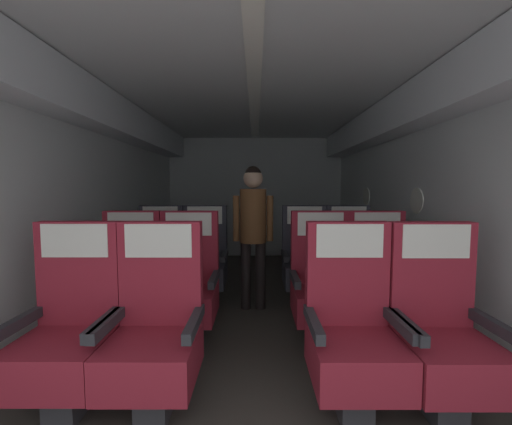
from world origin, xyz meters
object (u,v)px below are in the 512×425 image
at_px(seat_c_right_window, 305,263).
at_px(seat_a_left_aisle, 155,334).
at_px(seat_b_left_window, 128,287).
at_px(seat_c_left_window, 158,263).
at_px(seat_a_right_window, 352,334).
at_px(seat_b_right_aisle, 379,287).
at_px(seat_c_left_aisle, 204,263).
at_px(seat_b_left_aisle, 187,287).
at_px(flight_attendant, 253,222).
at_px(seat_a_left_window, 69,334).
at_px(seat_a_right_aisle, 441,335).
at_px(seat_b_right_window, 321,287).
at_px(seat_c_right_aisle, 350,263).

bearing_deg(seat_c_right_window, seat_a_left_aisle, -122.45).
xyz_separation_m(seat_b_left_window, seat_c_left_window, (0.00, 0.88, 0.00)).
relative_size(seat_a_right_window, seat_b_right_aisle, 1.00).
bearing_deg(seat_c_left_aisle, seat_b_left_window, -119.48).
height_order(seat_a_left_aisle, seat_c_left_window, same).
relative_size(seat_b_left_aisle, flight_attendant, 0.72).
relative_size(seat_a_right_window, seat_b_left_aisle, 1.00).
bearing_deg(seat_b_left_window, seat_b_right_aisle, -0.05).
bearing_deg(seat_a_right_window, seat_b_right_aisle, 61.08).
distance_m(seat_b_left_window, seat_b_left_aisle, 0.51).
height_order(seat_a_left_window, seat_a_left_aisle, same).
xyz_separation_m(seat_a_left_window, seat_a_right_aisle, (2.14, -0.03, 0.00)).
bearing_deg(seat_b_left_aisle, seat_a_right_window, -37.87).
bearing_deg(flight_attendant, seat_b_left_aisle, 70.77).
height_order(seat_c_left_aisle, seat_c_right_window, same).
xyz_separation_m(seat_a_right_aisle, seat_c_left_window, (-2.14, 1.79, 0.00)).
xyz_separation_m(seat_a_left_window, seat_c_left_window, (-0.01, 1.76, 0.00)).
relative_size(seat_a_left_window, seat_c_left_aisle, 1.00).
distance_m(seat_c_left_window, seat_c_right_window, 1.64).
bearing_deg(seat_a_right_aisle, seat_b_right_window, 118.87).
distance_m(seat_a_left_aisle, seat_c_left_window, 1.84).
bearing_deg(seat_b_right_aisle, seat_b_left_window, 179.95).
bearing_deg(seat_a_left_window, seat_c_left_window, 90.19).
bearing_deg(seat_b_right_aisle, seat_c_right_aisle, 89.66).
bearing_deg(seat_b_right_aisle, seat_b_right_window, -179.33).
distance_m(seat_a_right_window, seat_c_right_window, 1.79).
height_order(seat_b_right_window, seat_c_right_aisle, same).
bearing_deg(seat_c_right_aisle, flight_attendant, -173.40).
bearing_deg(seat_b_left_aisle, seat_c_right_aisle, 28.68).
distance_m(seat_a_right_window, seat_c_left_window, 2.42).
distance_m(seat_a_right_aisle, seat_c_left_window, 2.79).
bearing_deg(seat_a_left_window, seat_b_right_window, 28.27).
relative_size(seat_a_right_aisle, seat_c_right_window, 1.00).
bearing_deg(seat_a_right_aisle, seat_c_left_window, 140.15).
xyz_separation_m(seat_b_right_aisle, seat_c_right_window, (-0.50, 0.89, 0.00)).
height_order(seat_a_right_window, seat_c_left_aisle, same).
xyz_separation_m(seat_a_right_aisle, seat_c_right_aisle, (-0.00, 1.80, 0.00)).
relative_size(seat_c_left_window, seat_c_right_window, 1.00).
xyz_separation_m(seat_a_right_aisle, seat_b_left_window, (-2.15, 0.92, 0.00)).
bearing_deg(seat_a_right_aisle, seat_a_left_window, 179.31).
bearing_deg(seat_a_right_window, flight_attendant, 109.54).
relative_size(seat_b_right_window, seat_c_right_aisle, 1.00).
bearing_deg(seat_c_right_aisle, seat_b_left_aisle, -151.32).
bearing_deg(seat_c_left_aisle, seat_c_right_aisle, -0.26).
relative_size(seat_a_right_window, seat_c_left_aisle, 1.00).
xyz_separation_m(seat_a_left_aisle, seat_b_left_aisle, (-0.00, 0.88, 0.00)).
bearing_deg(seat_b_left_window, seat_a_left_aisle, -60.45).
height_order(seat_b_right_aisle, seat_c_right_aisle, same).
bearing_deg(seat_b_left_aisle, flight_attendant, 54.43).
xyz_separation_m(seat_c_left_window, flight_attendant, (1.06, -0.12, 0.47)).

